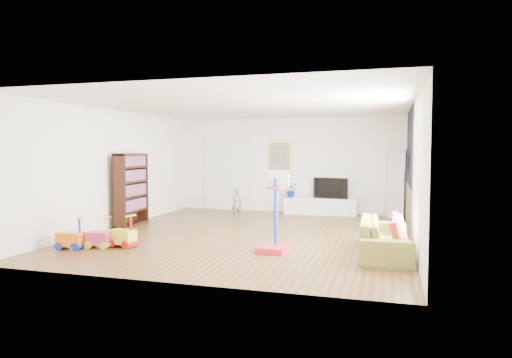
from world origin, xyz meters
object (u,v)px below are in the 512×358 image
(sofa, at_px, (385,237))
(basketball_hoop, at_px, (273,211))
(media_console, at_px, (320,206))
(bookshelf, at_px, (131,190))

(sofa, xyz_separation_m, basketball_hoop, (-1.88, -0.30, 0.41))
(media_console, bearing_deg, basketball_hoop, -94.84)
(media_console, bearing_deg, bookshelf, -145.16)
(sofa, height_order, basketball_hoop, basketball_hoop)
(media_console, height_order, basketball_hoop, basketball_hoop)
(media_console, distance_m, bookshelf, 5.14)
(bookshelf, distance_m, basketball_hoop, 4.27)
(sofa, relative_size, basketball_hoop, 1.45)
(basketball_hoop, bearing_deg, sofa, 12.14)
(sofa, bearing_deg, media_console, 19.28)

